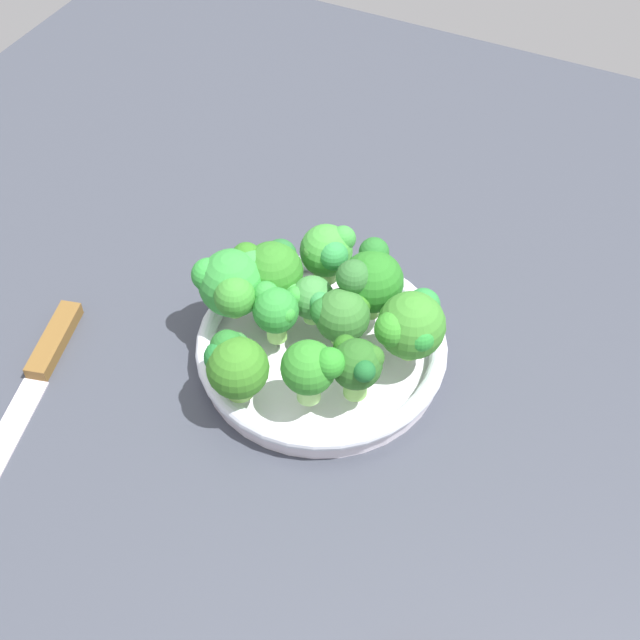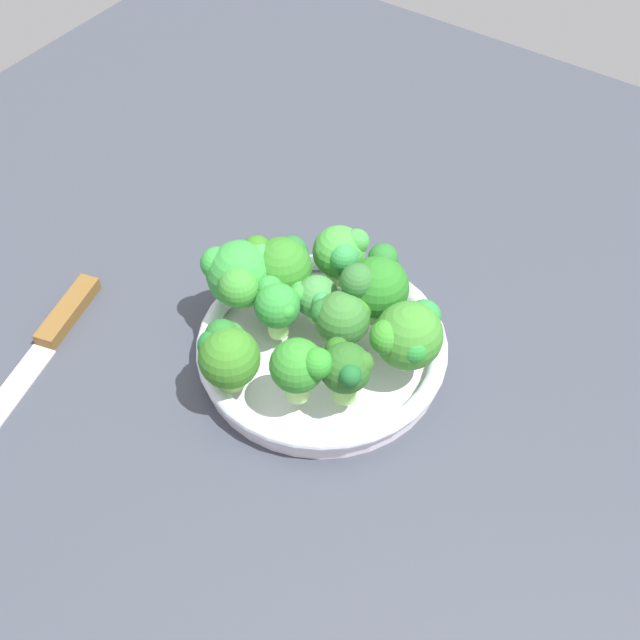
# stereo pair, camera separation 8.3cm
# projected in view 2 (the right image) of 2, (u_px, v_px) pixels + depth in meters

# --- Properties ---
(ground_plane) EXTENTS (1.30, 1.30, 0.03)m
(ground_plane) POSITION_uv_depth(u_px,v_px,m) (306.00, 358.00, 0.90)
(ground_plane) COLOR #383C46
(bowl) EXTENTS (0.25, 0.25, 0.03)m
(bowl) POSITION_uv_depth(u_px,v_px,m) (320.00, 351.00, 0.87)
(bowl) COLOR white
(bowl) RESTS_ON ground_plane
(broccoli_floret_0) EXTENTS (0.06, 0.05, 0.07)m
(broccoli_floret_0) POSITION_uv_depth(u_px,v_px,m) (301.00, 367.00, 0.78)
(broccoli_floret_0) COLOR #98D171
(broccoli_floret_0) RESTS_ON bowl
(broccoli_floret_1) EXTENTS (0.05, 0.05, 0.07)m
(broccoli_floret_1) POSITION_uv_depth(u_px,v_px,m) (346.00, 368.00, 0.78)
(broccoli_floret_1) COLOR #84C55A
(broccoli_floret_1) RESTS_ON bowl
(broccoli_floret_2) EXTENTS (0.07, 0.08, 0.07)m
(broccoli_floret_2) POSITION_uv_depth(u_px,v_px,m) (240.00, 274.00, 0.86)
(broccoli_floret_2) COLOR #8AC563
(broccoli_floret_2) RESTS_ON bowl
(broccoli_floret_3) EXTENTS (0.05, 0.04, 0.06)m
(broccoli_floret_3) POSITION_uv_depth(u_px,v_px,m) (276.00, 305.00, 0.84)
(broccoli_floret_3) COLOR #96D967
(broccoli_floret_3) RESTS_ON bowl
(broccoli_floret_4) EXTENTS (0.06, 0.08, 0.07)m
(broccoli_floret_4) POSITION_uv_depth(u_px,v_px,m) (408.00, 335.00, 0.80)
(broccoli_floret_4) COLOR #96D168
(broccoli_floret_4) RESTS_ON bowl
(broccoli_floret_5) EXTENTS (0.05, 0.04, 0.05)m
(broccoli_floret_5) POSITION_uv_depth(u_px,v_px,m) (312.00, 297.00, 0.85)
(broccoli_floret_5) COLOR #93D66F
(broccoli_floret_5) RESTS_ON bowl
(broccoli_floret_6) EXTENTS (0.06, 0.06, 0.06)m
(broccoli_floret_6) POSITION_uv_depth(u_px,v_px,m) (227.00, 353.00, 0.80)
(broccoli_floret_6) COLOR #85C057
(broccoli_floret_6) RESTS_ON bowl
(broccoli_floret_7) EXTENTS (0.06, 0.05, 0.06)m
(broccoli_floret_7) POSITION_uv_depth(u_px,v_px,m) (342.00, 318.00, 0.83)
(broccoli_floret_7) COLOR #9FD971
(broccoli_floret_7) RESTS_ON bowl
(broccoli_floret_8) EXTENTS (0.05, 0.05, 0.06)m
(broccoli_floret_8) POSITION_uv_depth(u_px,v_px,m) (340.00, 253.00, 0.88)
(broccoli_floret_8) COLOR #95D569
(broccoli_floret_8) RESTS_ON bowl
(broccoli_floret_9) EXTENTS (0.06, 0.07, 0.08)m
(broccoli_floret_9) POSITION_uv_depth(u_px,v_px,m) (375.00, 285.00, 0.84)
(broccoli_floret_9) COLOR #85C759
(broccoli_floret_9) RESTS_ON bowl
(broccoli_floret_10) EXTENTS (0.07, 0.07, 0.07)m
(broccoli_floret_10) POSITION_uv_depth(u_px,v_px,m) (279.00, 265.00, 0.87)
(broccoli_floret_10) COLOR #93C758
(broccoli_floret_10) RESTS_ON bowl
(knife) EXTENTS (0.09, 0.26, 0.01)m
(knife) POSITION_uv_depth(u_px,v_px,m) (44.00, 345.00, 0.89)
(knife) COLOR silver
(knife) RESTS_ON ground_plane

